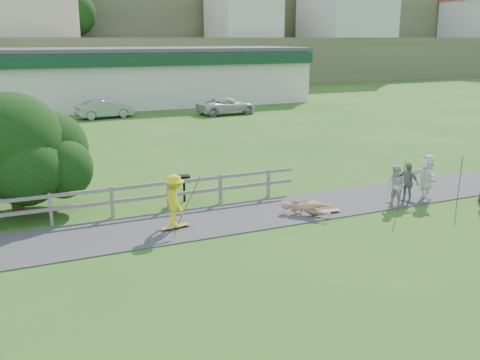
{
  "coord_description": "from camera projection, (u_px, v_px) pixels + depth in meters",
  "views": [
    {
      "loc": [
        -7.15,
        -14.4,
        5.97
      ],
      "look_at": [
        0.21,
        2.0,
        1.18
      ],
      "focal_mm": 40.0,
      "sensor_mm": 36.0,
      "label": 1
    }
  ],
  "objects": [
    {
      "name": "car_silver",
      "position": [
        105.0,
        109.0,
        40.89
      ],
      "size": [
        4.44,
        2.08,
        1.41
      ],
      "primitive_type": "imported",
      "rotation": [
        0.0,
        0.0,
        1.71
      ],
      "color": "gray",
      "rests_on": "ground"
    },
    {
      "name": "car_white",
      "position": [
        227.0,
        106.0,
        43.02
      ],
      "size": [
        4.93,
        2.52,
        1.33
      ],
      "primitive_type": "imported",
      "rotation": [
        0.0,
        0.0,
        1.64
      ],
      "color": "beige",
      "rests_on": "ground"
    },
    {
      "name": "fence",
      "position": [
        93.0,
        199.0,
        17.96
      ],
      "size": [
        15.05,
        0.1,
        1.1
      ],
      "color": "slate",
      "rests_on": "ground"
    },
    {
      "name": "pole_spec_left",
      "position": [
        401.0,
        188.0,
        18.54
      ],
      "size": [
        0.03,
        0.03,
        1.89
      ],
      "primitive_type": "cylinder",
      "color": "#523720",
      "rests_on": "ground"
    },
    {
      "name": "helmet",
      "position": [
        315.0,
        207.0,
        19.01
      ],
      "size": [
        0.28,
        0.28,
        0.28
      ],
      "primitive_type": "sphere",
      "color": "#B20820",
      "rests_on": "ground"
    },
    {
      "name": "pole_rider",
      "position": [
        189.0,
        198.0,
        17.59
      ],
      "size": [
        0.03,
        0.03,
        1.75
      ],
      "primitive_type": "cylinder",
      "color": "#523720",
      "rests_on": "ground"
    },
    {
      "name": "spectator_a",
      "position": [
        396.0,
        186.0,
        19.38
      ],
      "size": [
        0.71,
        0.84,
        1.54
      ],
      "primitive_type": "imported",
      "rotation": [
        0.0,
        0.0,
        4.9
      ],
      "color": "beige",
      "rests_on": "ground"
    },
    {
      "name": "spectator_d",
      "position": [
        426.0,
        177.0,
        20.09
      ],
      "size": [
        0.92,
        1.74,
        1.79
      ],
      "primitive_type": "imported",
      "rotation": [
        0.0,
        0.0,
        4.46
      ],
      "color": "white",
      "rests_on": "ground"
    },
    {
      "name": "bbq",
      "position": [
        184.0,
        189.0,
        20.02
      ],
      "size": [
        0.56,
        0.49,
        1.01
      ],
      "primitive_type": null,
      "rotation": [
        0.0,
        0.0,
        -0.32
      ],
      "color": "black",
      "rests_on": "ground"
    },
    {
      "name": "skater_fallen",
      "position": [
        306.0,
        208.0,
        18.42
      ],
      "size": [
        1.46,
        1.49,
        0.61
      ],
      "primitive_type": "imported",
      "rotation": [
        0.0,
        0.0,
        0.8
      ],
      "color": "tan",
      "rests_on": "ground"
    },
    {
      "name": "path",
      "position": [
        240.0,
        217.0,
        18.38
      ],
      "size": [
        34.0,
        3.0,
        0.04
      ],
      "primitive_type": "cube",
      "color": "#343436",
      "rests_on": "ground"
    },
    {
      "name": "longboard_rider",
      "position": [
        176.0,
        228.0,
        17.21
      ],
      "size": [
        0.99,
        0.39,
        0.11
      ],
      "primitive_type": null,
      "rotation": [
        0.0,
        0.0,
        0.16
      ],
      "color": "olive",
      "rests_on": "ground"
    },
    {
      "name": "strip_mall",
      "position": [
        130.0,
        76.0,
        48.78
      ],
      "size": [
        32.5,
        10.75,
        5.1
      ],
      "color": "silver",
      "rests_on": "ground"
    },
    {
      "name": "skater_rider",
      "position": [
        175.0,
        204.0,
        17.01
      ],
      "size": [
        0.7,
        1.14,
        1.71
      ],
      "primitive_type": "imported",
      "rotation": [
        0.0,
        0.0,
        1.63
      ],
      "color": "yellow",
      "rests_on": "ground"
    },
    {
      "name": "ground",
      "position": [
        260.0,
        231.0,
        17.06
      ],
      "size": [
        260.0,
        260.0,
        0.0
      ],
      "primitive_type": "plane",
      "color": "#2B5A19",
      "rests_on": "ground"
    },
    {
      "name": "pole_spec_right",
      "position": [
        459.0,
        182.0,
        19.3
      ],
      "size": [
        0.03,
        0.03,
        1.87
      ],
      "primitive_type": "cylinder",
      "color": "#523720",
      "rests_on": "ground"
    },
    {
      "name": "longboard_fallen",
      "position": [
        327.0,
        212.0,
        18.71
      ],
      "size": [
        1.01,
        0.34,
        0.11
      ],
      "primitive_type": null,
      "rotation": [
        0.0,
        0.0,
        -0.1
      ],
      "color": "olive",
      "rests_on": "ground"
    },
    {
      "name": "tree",
      "position": [
        13.0,
        164.0,
        18.44
      ],
      "size": [
        5.85,
        5.85,
        3.53
      ],
      "primitive_type": null,
      "color": "black",
      "rests_on": "ground"
    },
    {
      "name": "spectator_b",
      "position": [
        407.0,
        183.0,
        19.88
      ],
      "size": [
        0.65,
        0.96,
        1.52
      ],
      "primitive_type": "imported",
      "rotation": [
        0.0,
        0.0,
        5.05
      ],
      "color": "gray",
      "rests_on": "ground"
    }
  ]
}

